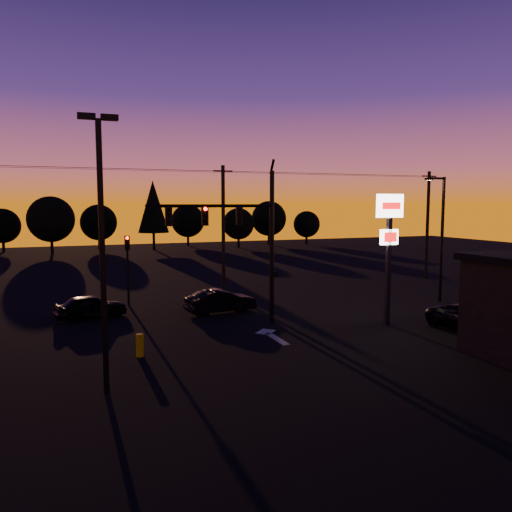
{
  "coord_description": "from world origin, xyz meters",
  "views": [
    {
      "loc": [
        -8.68,
        -19.91,
        6.3
      ],
      "look_at": [
        1.0,
        5.0,
        3.5
      ],
      "focal_mm": 35.0,
      "sensor_mm": 36.0,
      "label": 1
    }
  ],
  "objects_px": {
    "parking_lot_light": "(102,236)",
    "streetlight": "(441,233)",
    "car_left": "(91,306)",
    "suv_parked": "(473,319)",
    "bollard": "(140,345)",
    "pylon_sign": "(389,231)",
    "traffic_signal_mast": "(243,231)",
    "car_mid": "(221,301)",
    "secondary_signal": "(128,260)"
  },
  "relations": [
    {
      "from": "pylon_sign",
      "to": "car_left",
      "type": "height_order",
      "value": "pylon_sign"
    },
    {
      "from": "pylon_sign",
      "to": "suv_parked",
      "type": "xyz_separation_m",
      "value": [
        2.95,
        -2.92,
        -4.26
      ]
    },
    {
      "from": "traffic_signal_mast",
      "to": "bollard",
      "type": "bearing_deg",
      "value": -149.51
    },
    {
      "from": "secondary_signal",
      "to": "parking_lot_light",
      "type": "relative_size",
      "value": 0.48
    },
    {
      "from": "suv_parked",
      "to": "pylon_sign",
      "type": "bearing_deg",
      "value": 131.82
    },
    {
      "from": "pylon_sign",
      "to": "bollard",
      "type": "height_order",
      "value": "pylon_sign"
    },
    {
      "from": "secondary_signal",
      "to": "streetlight",
      "type": "bearing_deg",
      "value": -17.56
    },
    {
      "from": "bollard",
      "to": "car_mid",
      "type": "xyz_separation_m",
      "value": [
        5.63,
        6.85,
        0.2
      ]
    },
    {
      "from": "traffic_signal_mast",
      "to": "pylon_sign",
      "type": "bearing_deg",
      "value": -19.36
    },
    {
      "from": "parking_lot_light",
      "to": "car_left",
      "type": "bearing_deg",
      "value": 89.33
    },
    {
      "from": "secondary_signal",
      "to": "pylon_sign",
      "type": "relative_size",
      "value": 0.64
    },
    {
      "from": "parking_lot_light",
      "to": "streetlight",
      "type": "bearing_deg",
      "value": 21.65
    },
    {
      "from": "secondary_signal",
      "to": "bollard",
      "type": "xyz_separation_m",
      "value": [
        -0.88,
        -10.9,
        -2.39
      ]
    },
    {
      "from": "secondary_signal",
      "to": "bollard",
      "type": "relative_size",
      "value": 4.58
    },
    {
      "from": "traffic_signal_mast",
      "to": "suv_parked",
      "type": "bearing_deg",
      "value": -28.3
    },
    {
      "from": "parking_lot_light",
      "to": "pylon_sign",
      "type": "distance_m",
      "value": 15.19
    },
    {
      "from": "car_left",
      "to": "suv_parked",
      "type": "height_order",
      "value": "car_left"
    },
    {
      "from": "traffic_signal_mast",
      "to": "pylon_sign",
      "type": "relative_size",
      "value": 1.26
    },
    {
      "from": "streetlight",
      "to": "car_left",
      "type": "bearing_deg",
      "value": 171.42
    },
    {
      "from": "traffic_signal_mast",
      "to": "car_left",
      "type": "height_order",
      "value": "traffic_signal_mast"
    },
    {
      "from": "secondary_signal",
      "to": "car_left",
      "type": "relative_size",
      "value": 1.13
    },
    {
      "from": "pylon_sign",
      "to": "streetlight",
      "type": "distance_m",
      "value": 8.0
    },
    {
      "from": "bollard",
      "to": "car_left",
      "type": "xyz_separation_m",
      "value": [
        -1.49,
        8.12,
        0.18
      ]
    },
    {
      "from": "secondary_signal",
      "to": "parking_lot_light",
      "type": "bearing_deg",
      "value": -99.79
    },
    {
      "from": "pylon_sign",
      "to": "bollard",
      "type": "bearing_deg",
      "value": -175.96
    },
    {
      "from": "streetlight",
      "to": "secondary_signal",
      "type": "bearing_deg",
      "value": 162.44
    },
    {
      "from": "car_left",
      "to": "traffic_signal_mast",
      "type": "bearing_deg",
      "value": -134.84
    },
    {
      "from": "secondary_signal",
      "to": "car_mid",
      "type": "relative_size",
      "value": 1.06
    },
    {
      "from": "car_mid",
      "to": "suv_parked",
      "type": "distance_m",
      "value": 13.51
    },
    {
      "from": "pylon_sign",
      "to": "suv_parked",
      "type": "height_order",
      "value": "pylon_sign"
    },
    {
      "from": "suv_parked",
      "to": "car_mid",
      "type": "bearing_deg",
      "value": 135.5
    },
    {
      "from": "pylon_sign",
      "to": "traffic_signal_mast",
      "type": "bearing_deg",
      "value": 160.64
    },
    {
      "from": "pylon_sign",
      "to": "streetlight",
      "type": "bearing_deg",
      "value": 30.08
    },
    {
      "from": "bollard",
      "to": "suv_parked",
      "type": "distance_m",
      "value": 15.96
    },
    {
      "from": "pylon_sign",
      "to": "car_mid",
      "type": "relative_size",
      "value": 1.65
    },
    {
      "from": "streetlight",
      "to": "car_mid",
      "type": "relative_size",
      "value": 1.95
    },
    {
      "from": "traffic_signal_mast",
      "to": "suv_parked",
      "type": "xyz_separation_m",
      "value": [
        10.05,
        -5.41,
        -4.28
      ]
    },
    {
      "from": "traffic_signal_mast",
      "to": "suv_parked",
      "type": "distance_m",
      "value": 12.19
    },
    {
      "from": "parking_lot_light",
      "to": "traffic_signal_mast",
      "type": "bearing_deg",
      "value": 43.37
    },
    {
      "from": "parking_lot_light",
      "to": "streetlight",
      "type": "xyz_separation_m",
      "value": [
        21.41,
        8.5,
        -0.85
      ]
    },
    {
      "from": "traffic_signal_mast",
      "to": "streetlight",
      "type": "bearing_deg",
      "value": 6.14
    },
    {
      "from": "traffic_signal_mast",
      "to": "car_mid",
      "type": "relative_size",
      "value": 2.09
    },
    {
      "from": "traffic_signal_mast",
      "to": "parking_lot_light",
      "type": "xyz_separation_m",
      "value": [
        -7.4,
        -6.99,
        0.33
      ]
    },
    {
      "from": "secondary_signal",
      "to": "bollard",
      "type": "height_order",
      "value": "secondary_signal"
    },
    {
      "from": "traffic_signal_mast",
      "to": "bollard",
      "type": "xyz_separation_m",
      "value": [
        -5.78,
        -3.4,
        -4.46
      ]
    },
    {
      "from": "pylon_sign",
      "to": "bollard",
      "type": "relative_size",
      "value": 7.16
    },
    {
      "from": "secondary_signal",
      "to": "traffic_signal_mast",
      "type": "bearing_deg",
      "value": -56.81
    },
    {
      "from": "traffic_signal_mast",
      "to": "car_left",
      "type": "distance_m",
      "value": 9.66
    },
    {
      "from": "bollard",
      "to": "car_mid",
      "type": "relative_size",
      "value": 0.23
    },
    {
      "from": "bollard",
      "to": "suv_parked",
      "type": "relative_size",
      "value": 0.2
    }
  ]
}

